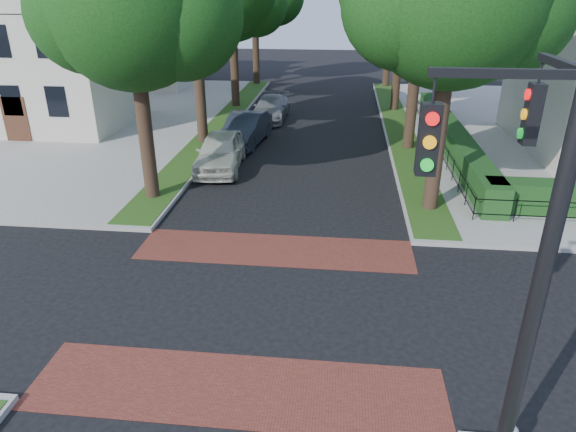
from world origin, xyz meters
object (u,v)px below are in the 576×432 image
object	(u,v)px
parked_car_front	(220,151)
parked_car_middle	(245,129)
traffic_signal	(533,228)
parked_car_rear	(271,108)

from	to	relation	value
parked_car_front	parked_car_middle	bearing A→B (deg)	80.08
traffic_signal	parked_car_middle	bearing A→B (deg)	112.37
parked_car_front	parked_car_middle	size ratio (longest dim) A/B	1.00
parked_car_middle	parked_car_rear	world-z (taller)	parked_car_middle
parked_car_front	parked_car_rear	bearing A→B (deg)	79.98
parked_car_middle	parked_car_rear	size ratio (longest dim) A/B	1.00
traffic_signal	parked_car_rear	bearing A→B (deg)	106.44
parked_car_middle	parked_car_rear	bearing A→B (deg)	90.83
parked_car_rear	traffic_signal	bearing A→B (deg)	-71.98
parked_car_rear	parked_car_front	bearing A→B (deg)	-94.24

